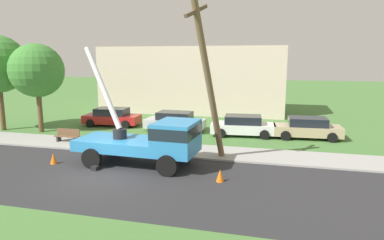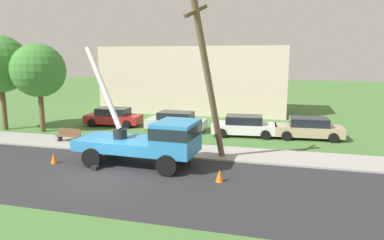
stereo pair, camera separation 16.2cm
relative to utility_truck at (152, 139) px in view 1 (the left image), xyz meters
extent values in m
plane|color=#477538|center=(-1.74, 9.89, -1.41)|extent=(120.00, 120.00, 0.00)
cube|color=#2B2B2D|center=(-1.74, -2.11, -1.40)|extent=(80.00, 7.48, 0.01)
cube|color=#9E9E99|center=(-1.74, 3.04, -1.36)|extent=(80.00, 2.83, 0.10)
cube|color=#2D84C6|center=(-1.80, 0.07, -0.38)|extent=(4.41, 2.60, 0.55)
cube|color=#2D84C6|center=(1.29, -0.08, 0.14)|extent=(2.01, 2.49, 1.60)
cube|color=#19232D|center=(1.29, -0.08, 0.49)|extent=(2.03, 2.51, 0.56)
cylinder|color=black|center=(-1.78, 0.07, 0.14)|extent=(0.70, 0.70, 0.50)
cylinder|color=silver|center=(-3.03, 0.78, 2.44)|extent=(2.83, 1.78, 4.26)
cube|color=black|center=(-2.47, -1.35, -1.31)|extent=(0.31, 0.31, 0.20)
cube|color=black|center=(-2.33, 1.55, -1.31)|extent=(0.31, 0.31, 0.20)
cylinder|color=black|center=(1.20, -1.27, -0.91)|extent=(1.00, 0.30, 1.00)
cylinder|color=black|center=(1.31, 1.13, -0.91)|extent=(1.00, 0.30, 1.00)
cylinder|color=black|center=(-2.77, -1.09, -0.91)|extent=(1.00, 0.30, 1.00)
cylinder|color=black|center=(-2.66, 1.31, -0.91)|extent=(1.00, 0.30, 1.00)
cylinder|color=brown|center=(2.66, 0.92, 2.82)|extent=(1.37, 3.31, 8.57)
cube|color=brown|center=(2.29, -0.19, 6.04)|extent=(0.70, 1.71, 0.77)
cone|color=orange|center=(3.69, -1.38, -1.13)|extent=(0.36, 0.36, 0.56)
cone|color=orange|center=(-5.07, -0.94, -1.13)|extent=(0.36, 0.36, 0.56)
cube|color=#B21E1E|center=(-6.85, 8.98, -0.86)|extent=(4.52, 2.13, 0.65)
cube|color=black|center=(-6.85, 8.98, -0.26)|extent=(2.58, 1.84, 0.55)
cylinder|color=black|center=(-5.34, 8.19, -1.09)|extent=(0.64, 0.22, 0.64)
cylinder|color=black|center=(-5.47, 9.99, -1.09)|extent=(0.64, 0.22, 0.64)
cylinder|color=black|center=(-8.23, 7.97, -1.09)|extent=(0.64, 0.22, 0.64)
cylinder|color=black|center=(-8.37, 9.77, -1.09)|extent=(0.64, 0.22, 0.64)
cube|color=#B7B7BF|center=(-1.43, 8.39, -0.86)|extent=(4.43, 1.88, 0.65)
cube|color=black|center=(-1.43, 8.39, -0.26)|extent=(2.49, 1.70, 0.55)
cylinder|color=black|center=(0.01, 7.46, -1.09)|extent=(0.64, 0.22, 0.64)
cylinder|color=black|center=(0.04, 9.26, -1.09)|extent=(0.64, 0.22, 0.64)
cylinder|color=black|center=(-2.89, 7.52, -1.09)|extent=(0.64, 0.22, 0.64)
cylinder|color=black|center=(-2.86, 9.32, -1.09)|extent=(0.64, 0.22, 0.64)
cube|color=silver|center=(3.66, 7.99, -0.86)|extent=(4.55, 2.19, 0.65)
cube|color=black|center=(3.66, 7.99, -0.26)|extent=(2.60, 1.87, 0.55)
cylinder|color=black|center=(5.19, 7.22, -1.09)|extent=(0.64, 0.22, 0.64)
cylinder|color=black|center=(5.02, 9.02, -1.09)|extent=(0.64, 0.22, 0.64)
cylinder|color=black|center=(2.30, 6.96, -1.09)|extent=(0.64, 0.22, 0.64)
cylinder|color=black|center=(2.13, 8.75, -1.09)|extent=(0.64, 0.22, 0.64)
cube|color=tan|center=(7.94, 8.28, -0.86)|extent=(4.50, 2.07, 0.65)
cube|color=black|center=(7.94, 8.28, -0.26)|extent=(2.56, 1.80, 0.55)
cylinder|color=black|center=(9.45, 7.47, -1.09)|extent=(0.64, 0.22, 0.64)
cylinder|color=black|center=(9.34, 9.26, -1.09)|extent=(0.64, 0.22, 0.64)
cylinder|color=black|center=(6.55, 7.29, -1.09)|extent=(0.64, 0.22, 0.64)
cylinder|color=black|center=(6.44, 9.09, -1.09)|extent=(0.64, 0.22, 0.64)
cube|color=brown|center=(-6.96, 3.04, -0.96)|extent=(1.60, 0.44, 0.06)
cube|color=brown|center=(-6.96, 3.24, -0.71)|extent=(1.60, 0.06, 0.40)
cube|color=#333338|center=(-7.56, 3.04, -1.18)|extent=(0.10, 0.40, 0.45)
cube|color=#333338|center=(-6.36, 3.04, -1.18)|extent=(0.10, 0.40, 0.45)
cylinder|color=brown|center=(-10.81, 5.57, 0.68)|extent=(0.36, 0.36, 4.18)
sphere|color=#3D7F33|center=(-10.81, 5.57, 3.07)|extent=(3.82, 3.82, 3.82)
cylinder|color=brown|center=(-14.03, 5.45, 0.89)|extent=(0.36, 0.36, 4.60)
cube|color=beige|center=(-2.47, 18.05, 1.79)|extent=(18.00, 6.00, 6.40)
camera|label=1|loc=(6.13, -15.80, 4.01)|focal=32.46mm
camera|label=2|loc=(6.29, -15.76, 4.01)|focal=32.46mm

